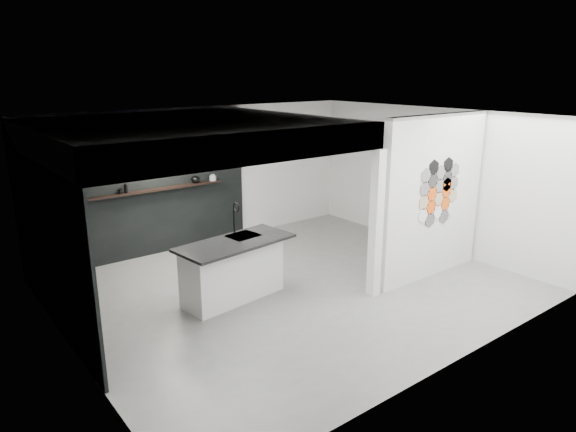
{
  "coord_description": "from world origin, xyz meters",
  "views": [
    {
      "loc": [
        -4.92,
        -6.18,
        3.47
      ],
      "look_at": [
        0.1,
        0.3,
        1.15
      ],
      "focal_mm": 32.0,
      "sensor_mm": 36.0,
      "label": 1
    }
  ],
  "objects_px": {
    "partition_panel": "(433,197)",
    "utensil_cup": "(120,191)",
    "wall_basin": "(73,270)",
    "glass_bowl": "(213,178)",
    "stockpot": "(76,196)",
    "bottle_dark": "(126,189)",
    "kettle": "(196,179)",
    "kitchen_island": "(233,269)",
    "glass_vase": "(213,177)"
  },
  "relations": [
    {
      "from": "wall_basin",
      "to": "stockpot",
      "type": "xyz_separation_m",
      "value": [
        0.69,
        2.07,
        0.55
      ]
    },
    {
      "from": "glass_vase",
      "to": "glass_bowl",
      "type": "bearing_deg",
      "value": 0.0
    },
    {
      "from": "stockpot",
      "to": "utensil_cup",
      "type": "xyz_separation_m",
      "value": [
        0.78,
        0.0,
        -0.04
      ]
    },
    {
      "from": "stockpot",
      "to": "glass_bowl",
      "type": "distance_m",
      "value": 2.7
    },
    {
      "from": "kettle",
      "to": "utensil_cup",
      "type": "distance_m",
      "value": 1.53
    },
    {
      "from": "kitchen_island",
      "to": "kettle",
      "type": "xyz_separation_m",
      "value": [
        0.78,
        2.62,
        0.89
      ]
    },
    {
      "from": "kettle",
      "to": "bottle_dark",
      "type": "xyz_separation_m",
      "value": [
        -1.42,
        0.0,
        0.01
      ]
    },
    {
      "from": "kettle",
      "to": "glass_vase",
      "type": "relative_size",
      "value": 1.36
    },
    {
      "from": "partition_panel",
      "to": "wall_basin",
      "type": "xyz_separation_m",
      "value": [
        -5.46,
        1.8,
        -0.55
      ]
    },
    {
      "from": "utensil_cup",
      "to": "glass_bowl",
      "type": "bearing_deg",
      "value": 0.0
    },
    {
      "from": "partition_panel",
      "to": "utensil_cup",
      "type": "relative_size",
      "value": 30.15
    },
    {
      "from": "glass_vase",
      "to": "utensil_cup",
      "type": "relative_size",
      "value": 1.35
    },
    {
      "from": "glass_vase",
      "to": "kitchen_island",
      "type": "bearing_deg",
      "value": -114.21
    },
    {
      "from": "kettle",
      "to": "bottle_dark",
      "type": "distance_m",
      "value": 1.42
    },
    {
      "from": "stockpot",
      "to": "partition_panel",
      "type": "bearing_deg",
      "value": -38.99
    },
    {
      "from": "wall_basin",
      "to": "glass_bowl",
      "type": "bearing_deg",
      "value": 31.35
    },
    {
      "from": "partition_panel",
      "to": "glass_bowl",
      "type": "bearing_deg",
      "value": 118.23
    },
    {
      "from": "utensil_cup",
      "to": "stockpot",
      "type": "bearing_deg",
      "value": 180.0
    },
    {
      "from": "kettle",
      "to": "bottle_dark",
      "type": "bearing_deg",
      "value": 175.59
    },
    {
      "from": "stockpot",
      "to": "bottle_dark",
      "type": "relative_size",
      "value": 1.21
    },
    {
      "from": "partition_panel",
      "to": "glass_bowl",
      "type": "xyz_separation_m",
      "value": [
        -2.08,
        3.87,
        -0.03
      ]
    },
    {
      "from": "kettle",
      "to": "partition_panel",
      "type": "bearing_deg",
      "value": -61.86
    },
    {
      "from": "stockpot",
      "to": "utensil_cup",
      "type": "bearing_deg",
      "value": 0.0
    },
    {
      "from": "wall_basin",
      "to": "glass_bowl",
      "type": "relative_size",
      "value": 4.35
    },
    {
      "from": "wall_basin",
      "to": "kettle",
      "type": "relative_size",
      "value": 3.5
    },
    {
      "from": "partition_panel",
      "to": "wall_basin",
      "type": "distance_m",
      "value": 5.78
    },
    {
      "from": "stockpot",
      "to": "kettle",
      "type": "distance_m",
      "value": 2.31
    },
    {
      "from": "partition_panel",
      "to": "bottle_dark",
      "type": "distance_m",
      "value": 5.48
    },
    {
      "from": "glass_bowl",
      "to": "bottle_dark",
      "type": "bearing_deg",
      "value": 180.0
    },
    {
      "from": "stockpot",
      "to": "bottle_dark",
      "type": "height_order",
      "value": "bottle_dark"
    },
    {
      "from": "glass_bowl",
      "to": "partition_panel",
      "type": "bearing_deg",
      "value": -61.77
    },
    {
      "from": "partition_panel",
      "to": "stockpot",
      "type": "relative_size",
      "value": 13.98
    },
    {
      "from": "bottle_dark",
      "to": "utensil_cup",
      "type": "distance_m",
      "value": 0.11
    },
    {
      "from": "glass_bowl",
      "to": "kitchen_island",
      "type": "bearing_deg",
      "value": -114.21
    },
    {
      "from": "partition_panel",
      "to": "kettle",
      "type": "distance_m",
      "value": 4.59
    },
    {
      "from": "kettle",
      "to": "utensil_cup",
      "type": "xyz_separation_m",
      "value": [
        -1.53,
        0.0,
        -0.03
      ]
    },
    {
      "from": "wall_basin",
      "to": "glass_vase",
      "type": "distance_m",
      "value": 4.01
    },
    {
      "from": "utensil_cup",
      "to": "wall_basin",
      "type": "bearing_deg",
      "value": -125.49
    },
    {
      "from": "partition_panel",
      "to": "glass_bowl",
      "type": "relative_size",
      "value": 20.29
    },
    {
      "from": "glass_vase",
      "to": "partition_panel",
      "type": "bearing_deg",
      "value": -61.77
    },
    {
      "from": "partition_panel",
      "to": "utensil_cup",
      "type": "bearing_deg",
      "value": 135.93
    },
    {
      "from": "wall_basin",
      "to": "kitchen_island",
      "type": "xyz_separation_m",
      "value": [
        2.21,
        -0.55,
        -0.35
      ]
    },
    {
      "from": "kitchen_island",
      "to": "glass_vase",
      "type": "relative_size",
      "value": 15.27
    },
    {
      "from": "kitchen_island",
      "to": "utensil_cup",
      "type": "bearing_deg",
      "value": 98.89
    },
    {
      "from": "wall_basin",
      "to": "utensil_cup",
      "type": "bearing_deg",
      "value": 54.51
    },
    {
      "from": "kettle",
      "to": "glass_vase",
      "type": "height_order",
      "value": "kettle"
    },
    {
      "from": "partition_panel",
      "to": "kettle",
      "type": "height_order",
      "value": "partition_panel"
    },
    {
      "from": "wall_basin",
      "to": "glass_bowl",
      "type": "distance_m",
      "value": 4.0
    },
    {
      "from": "wall_basin",
      "to": "glass_vase",
      "type": "xyz_separation_m",
      "value": [
        3.39,
        2.07,
        0.53
      ]
    },
    {
      "from": "utensil_cup",
      "to": "glass_vase",
      "type": "bearing_deg",
      "value": 0.0
    }
  ]
}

